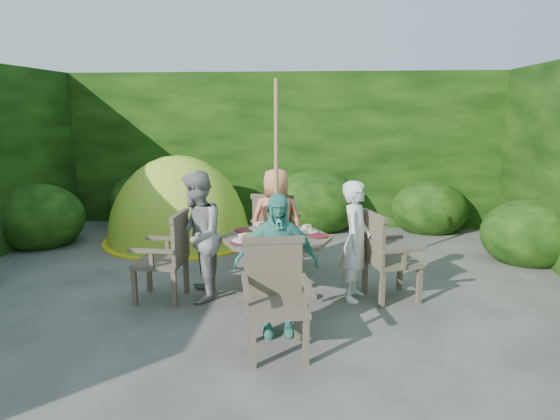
# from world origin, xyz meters

# --- Properties ---
(ground) EXTENTS (60.00, 60.00, 0.00)m
(ground) POSITION_xyz_m (0.00, 0.00, 0.00)
(ground) COLOR #403E39
(ground) RESTS_ON ground
(hedge_enclosure) EXTENTS (9.00, 9.00, 2.50)m
(hedge_enclosure) POSITION_xyz_m (0.00, 1.33, 1.25)
(hedge_enclosure) COLOR black
(hedge_enclosure) RESTS_ON ground
(patio_table) EXTENTS (1.24, 1.24, 0.79)m
(patio_table) POSITION_xyz_m (0.27, 0.22, 0.55)
(patio_table) COLOR #43392C
(patio_table) RESTS_ON ground
(parasol_pole) EXTENTS (0.05, 0.05, 2.20)m
(parasol_pole) POSITION_xyz_m (0.26, 0.22, 1.10)
(parasol_pole) COLOR olive
(parasol_pole) RESTS_ON ground
(garden_chair_right) EXTENTS (0.61, 0.65, 0.87)m
(garden_chair_right) POSITION_xyz_m (1.36, 0.31, 0.47)
(garden_chair_right) COLOR #43392C
(garden_chair_right) RESTS_ON ground
(garden_chair_left) EXTENTS (0.48, 0.53, 0.87)m
(garden_chair_left) POSITION_xyz_m (-0.83, 0.10, 0.47)
(garden_chair_left) COLOR #43392C
(garden_chair_left) RESTS_ON ground
(garden_chair_back) EXTENTS (0.58, 0.53, 0.88)m
(garden_chair_back) POSITION_xyz_m (0.14, 1.31, 0.47)
(garden_chair_back) COLOR #43392C
(garden_chair_back) RESTS_ON ground
(garden_chair_front) EXTENTS (0.61, 0.56, 0.87)m
(garden_chair_front) POSITION_xyz_m (0.36, -0.88, 0.46)
(garden_chair_front) COLOR #43392C
(garden_chair_front) RESTS_ON ground
(child_right) EXTENTS (0.39, 0.50, 1.22)m
(child_right) POSITION_xyz_m (1.06, 0.29, 0.61)
(child_right) COLOR white
(child_right) RESTS_ON ground
(child_left) EXTENTS (0.62, 0.73, 1.32)m
(child_left) POSITION_xyz_m (-0.53, 0.14, 0.66)
(child_left) COLOR #969591
(child_left) RESTS_ON ground
(child_back) EXTENTS (0.63, 0.43, 1.26)m
(child_back) POSITION_xyz_m (0.18, 1.01, 0.63)
(child_back) COLOR #DF845C
(child_back) RESTS_ON ground
(child_front) EXTENTS (0.77, 0.45, 1.24)m
(child_front) POSITION_xyz_m (0.34, -0.58, 0.62)
(child_front) COLOR teal
(child_front) RESTS_ON ground
(dome_tent) EXTENTS (2.27, 2.27, 2.52)m
(dome_tent) POSITION_xyz_m (-1.39, 2.39, 0.00)
(dome_tent) COLOR #AFC626
(dome_tent) RESTS_ON ground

